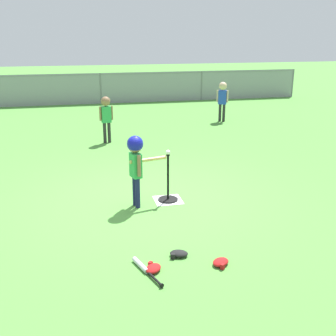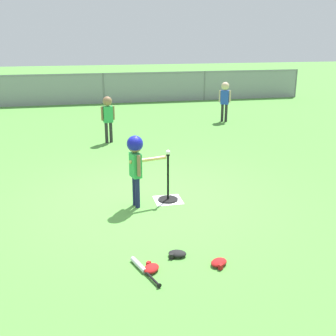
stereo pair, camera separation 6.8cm
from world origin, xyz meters
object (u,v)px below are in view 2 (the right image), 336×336
Objects in this scene: glove_near_bats at (151,268)px; spare_bat_silver at (141,268)px; fielder_deep_center at (225,96)px; batting_tee at (168,193)px; glove_tossed_aside at (177,254)px; fielder_deep_right at (108,113)px; batter_child at (136,157)px; glove_by_plate at (219,263)px; baseball_on_tee at (168,152)px.

spare_bat_silver is at bearing 157.06° from glove_near_bats.
fielder_deep_center is at bearing 64.98° from glove_near_bats.
batting_tee is 0.65× the size of fielder_deep_center.
glove_tossed_aside is (-0.27, -1.78, -0.10)m from batting_tee.
batter_child is at bearing -88.64° from fielder_deep_right.
glove_by_plate and glove_tossed_aside have the same top height.
glove_by_plate is 1.04× the size of glove_tossed_aside.
batter_child is at bearing -166.16° from baseball_on_tee.
spare_bat_silver is at bearing -155.97° from glove_tossed_aside.
baseball_on_tee is at bearing -81.10° from fielder_deep_right.
batting_tee reaches higher than spare_bat_silver.
batting_tee is 0.68× the size of fielder_deep_right.
batting_tee is at bearing 69.41° from spare_bat_silver.
baseball_on_tee reaches higher than glove_by_plate.
glove_near_bats is at bearing -107.50° from baseball_on_tee.
fielder_deep_right is at bearing 89.85° from glove_near_bats.
baseball_on_tee reaches higher than glove_near_bats.
batting_tee is 2.13m from glove_near_bats.
fielder_deep_right reaches higher than baseball_on_tee.
glove_by_plate is 0.80m from glove_near_bats.
baseball_on_tee is (0.00, 0.00, 0.68)m from batting_tee.
glove_by_plate is (0.90, -0.09, 0.01)m from spare_bat_silver.
baseball_on_tee is 1.96m from glove_tossed_aside.
fielder_deep_center is 1.05× the size of fielder_deep_right.
fielder_deep_right is 1.77× the size of spare_bat_silver.
glove_near_bats reaches higher than spare_bat_silver.
batter_child is at bearing 109.30° from glove_by_plate.
batting_tee is at bearing -81.10° from fielder_deep_right.
batting_tee is at bearing 94.29° from glove_by_plate.
batting_tee is 0.87m from batter_child.
baseball_on_tee reaches higher than spare_bat_silver.
glove_near_bats is (-0.64, -2.03, -0.77)m from baseball_on_tee.
spare_bat_silver is at bearing -115.77° from fielder_deep_center.
glove_by_plate is at bearing -85.71° from batting_tee.
batter_child is at bearing 98.70° from glove_tossed_aside.
spare_bat_silver is 0.91m from glove_by_plate.
glove_near_bats and glove_tossed_aside have the same top height.
spare_bat_silver is (-0.75, -1.99, -0.78)m from baseball_on_tee.
glove_by_plate is (-2.86, -7.89, -0.73)m from fielder_deep_center.
fielder_deep_center is (3.54, 5.94, -0.04)m from batter_child.
fielder_deep_right is (-0.10, 4.11, -0.08)m from batter_child.
batter_child reaches higher than glove_near_bats.
batting_tee is 0.68m from baseball_on_tee.
batting_tee is 4.08m from fielder_deep_right.
batting_tee is 2.97× the size of glove_tossed_aside.
batter_child is at bearing 86.58° from glove_near_bats.
fielder_deep_center is at bearing 62.55° from baseball_on_tee.
batter_child is 2.05m from glove_near_bats.
fielder_deep_center reaches higher than glove_near_bats.
fielder_deep_right is at bearing 91.36° from batter_child.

